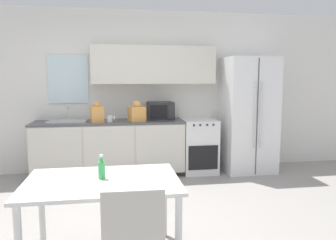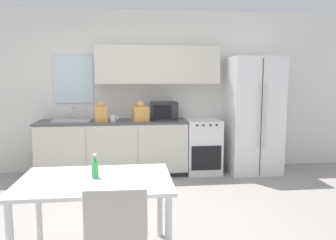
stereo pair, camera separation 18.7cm
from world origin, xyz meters
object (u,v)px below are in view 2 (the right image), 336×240
at_px(drink_bottle, 95,168).
at_px(dining_table, 96,189).
at_px(microwave, 164,111).
at_px(coffee_mug, 113,118).
at_px(oven_range, 202,146).
at_px(refrigerator, 253,115).

bearing_deg(drink_bottle, dining_table, -81.46).
height_order(microwave, coffee_mug, microwave).
bearing_deg(dining_table, drink_bottle, 98.54).
height_order(oven_range, drink_bottle, drink_bottle).
bearing_deg(dining_table, oven_range, 59.78).
height_order(coffee_mug, dining_table, coffee_mug).
relative_size(dining_table, drink_bottle, 6.19).
distance_m(refrigerator, coffee_mug, 2.30).
height_order(coffee_mug, drink_bottle, coffee_mug).
bearing_deg(microwave, coffee_mug, -163.89).
bearing_deg(dining_table, microwave, 72.12).
distance_m(oven_range, refrigerator, 0.99).
distance_m(oven_range, drink_bottle, 2.96).
bearing_deg(microwave, refrigerator, -6.01).
xyz_separation_m(refrigerator, drink_bottle, (-2.34, -2.48, -0.15)).
relative_size(oven_range, drink_bottle, 4.30).
bearing_deg(drink_bottle, microwave, 71.81).
distance_m(refrigerator, drink_bottle, 3.41).
bearing_deg(coffee_mug, microwave, 16.11).
height_order(oven_range, microwave, microwave).
bearing_deg(oven_range, coffee_mug, -174.74).
bearing_deg(coffee_mug, drink_bottle, -90.98).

